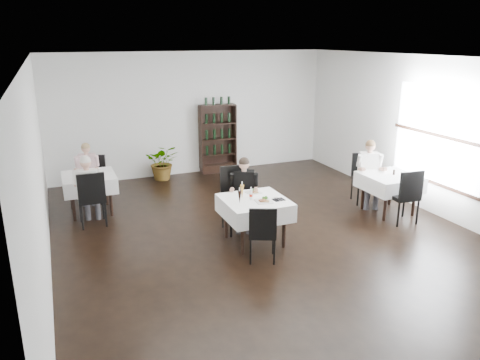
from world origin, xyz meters
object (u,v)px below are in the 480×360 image
main_table (255,208)px  diner_main (244,188)px  wine_shelf (218,139)px  potted_tree (163,162)px

main_table → diner_main: diner_main is taller
main_table → diner_main: 0.65m
wine_shelf → diner_main: size_ratio=1.34×
potted_tree → wine_shelf: bearing=5.7°
potted_tree → diner_main: size_ratio=0.66×
wine_shelf → diner_main: 3.77m
wine_shelf → main_table: bearing=-101.8°
wine_shelf → potted_tree: wine_shelf is taller
wine_shelf → potted_tree: bearing=-174.3°
diner_main → potted_tree: bearing=100.2°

